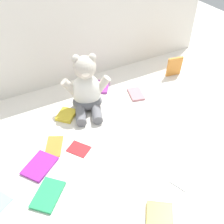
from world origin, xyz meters
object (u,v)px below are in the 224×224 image
book_case_3 (101,87)px  book_case_1 (136,94)px  teddy_bear (87,90)px  book_case_4 (54,146)px  book_case_2 (160,215)px  book_case_6 (40,166)px  book_case_11 (79,149)px  book_case_8 (184,177)px  book_case_9 (48,195)px  book_case_10 (174,67)px  book_case_0 (66,115)px

book_case_3 → book_case_1: bearing=-11.9°
teddy_bear → book_case_4: size_ratio=2.44×
book_case_4 → book_case_2: bearing=141.3°
book_case_6 → book_case_11: size_ratio=1.47×
book_case_3 → book_case_6: 0.61m
book_case_6 → book_case_8: size_ratio=1.19×
book_case_4 → book_case_8: book_case_8 is taller
book_case_9 → book_case_11: bearing=-96.2°
book_case_4 → book_case_10: book_case_10 is taller
book_case_9 → book_case_10: size_ratio=1.10×
book_case_0 → book_case_10: (0.71, 0.05, 0.05)m
book_case_0 → book_case_3: size_ratio=0.83×
book_case_0 → book_case_2: (0.10, -0.65, 0.00)m
teddy_bear → book_case_6: size_ratio=2.20×
teddy_bear → book_case_9: 0.54m
book_case_6 → book_case_8: 0.59m
teddy_bear → book_case_4: 0.32m
book_case_11 → book_case_3: bearing=-163.7°
book_case_9 → book_case_10: bearing=-110.6°
book_case_0 → book_case_11: (-0.03, -0.23, -0.01)m
book_case_1 → book_case_8: 0.57m
teddy_bear → book_case_8: 0.61m
book_case_0 → book_case_2: same height
book_case_3 → book_case_2: bearing=-66.1°
teddy_bear → book_case_8: size_ratio=2.63×
book_case_4 → book_case_11: (0.09, -0.07, -0.00)m
book_case_1 → book_case_6: size_ratio=0.83×
book_case_6 → book_case_11: bearing=-122.8°
book_case_1 → book_case_8: bearing=-88.0°
teddy_bear → book_case_11: (-0.15, -0.25, -0.11)m
book_case_3 → book_case_9: 0.72m
book_case_10 → teddy_bear: bearing=-166.5°
book_case_1 → book_case_6: same height
book_case_2 → book_case_9: 0.41m
book_case_1 → book_case_4: book_case_1 is taller
teddy_bear → book_case_3: 0.21m
book_case_10 → book_case_2: bearing=-120.5°
book_case_11 → book_case_2: bearing=71.5°
book_case_4 → book_case_9: book_case_9 is taller
book_case_6 → book_case_10: size_ratio=1.11×
book_case_11 → book_case_10: bearing=165.2°
book_case_9 → book_case_10: (0.93, 0.44, 0.05)m
book_case_0 → book_case_9: (-0.22, -0.39, -0.00)m
book_case_2 → book_case_10: bearing=-96.0°
book_case_3 → book_case_10: size_ratio=0.93×
book_case_9 → book_case_0: bearing=-75.5°
teddy_bear → book_case_11: bearing=-102.4°
book_case_3 → book_case_11: book_case_3 is taller
book_case_2 → book_case_9: size_ratio=0.68×
book_case_6 → book_case_9: (-0.01, -0.15, 0.00)m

